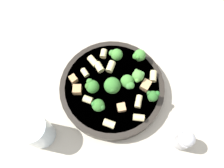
{
  "coord_description": "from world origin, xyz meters",
  "views": [
    {
      "loc": [
        -0.01,
        -0.2,
        0.52
      ],
      "look_at": [
        0.0,
        0.0,
        0.05
      ],
      "focal_mm": 35.0,
      "sensor_mm": 36.0,
      "label": 1
    }
  ],
  "objects_px": {
    "rigatoni_7": "(138,102)",
    "rigatoni_8": "(104,54)",
    "rigatoni_2": "(139,118)",
    "pepper_shaker": "(184,140)",
    "rigatoni_5": "(99,67)",
    "broccoli_floret_2": "(153,96)",
    "broccoli_floret_0": "(138,76)",
    "rigatoni_1": "(85,73)",
    "drinking_glass": "(38,132)",
    "broccoli_floret_3": "(98,106)",
    "rigatoni_4": "(88,100)",
    "broccoli_floret_5": "(92,86)",
    "chicken_chunk_1": "(77,90)",
    "rigatoni_6": "(112,67)",
    "broccoli_floret_6": "(139,55)",
    "broccoli_floret_1": "(128,83)",
    "broccoli_floret_4": "(116,54)",
    "pasta_bowl": "(112,88)",
    "chicken_chunk_2": "(146,85)",
    "chicken_chunk_0": "(73,79)",
    "broccoli_floret_7": "(114,85)",
    "rigatoni_9": "(109,124)",
    "rigatoni_3": "(93,61)",
    "chicken_chunk_3": "(121,107)",
    "rigatoni_0": "(153,76)"
  },
  "relations": [
    {
      "from": "rigatoni_7",
      "to": "rigatoni_8",
      "type": "bearing_deg",
      "value": 119.23
    },
    {
      "from": "drinking_glass",
      "to": "rigatoni_9",
      "type": "bearing_deg",
      "value": 2.48
    },
    {
      "from": "drinking_glass",
      "to": "rigatoni_8",
      "type": "bearing_deg",
      "value": 50.19
    },
    {
      "from": "broccoli_floret_5",
      "to": "rigatoni_5",
      "type": "relative_size",
      "value": 1.62
    },
    {
      "from": "broccoli_floret_4",
      "to": "rigatoni_2",
      "type": "height_order",
      "value": "broccoli_floret_4"
    },
    {
      "from": "rigatoni_8",
      "to": "rigatoni_5",
      "type": "bearing_deg",
      "value": -108.5
    },
    {
      "from": "broccoli_floret_7",
      "to": "chicken_chunk_3",
      "type": "bearing_deg",
      "value": -72.58
    },
    {
      "from": "pasta_bowl",
      "to": "chicken_chunk_3",
      "type": "bearing_deg",
      "value": -73.04
    },
    {
      "from": "broccoli_floret_1",
      "to": "rigatoni_5",
      "type": "distance_m",
      "value": 0.09
    },
    {
      "from": "broccoli_floret_1",
      "to": "rigatoni_3",
      "type": "height_order",
      "value": "broccoli_floret_1"
    },
    {
      "from": "rigatoni_3",
      "to": "rigatoni_5",
      "type": "relative_size",
      "value": 1.13
    },
    {
      "from": "chicken_chunk_2",
      "to": "broccoli_floret_5",
      "type": "bearing_deg",
      "value": -179.54
    },
    {
      "from": "chicken_chunk_2",
      "to": "pepper_shaker",
      "type": "bearing_deg",
      "value": -62.48
    },
    {
      "from": "broccoli_floret_0",
      "to": "rigatoni_2",
      "type": "height_order",
      "value": "broccoli_floret_0"
    },
    {
      "from": "chicken_chunk_1",
      "to": "broccoli_floret_0",
      "type": "bearing_deg",
      "value": 7.74
    },
    {
      "from": "drinking_glass",
      "to": "rigatoni_1",
      "type": "bearing_deg",
      "value": 52.0
    },
    {
      "from": "pasta_bowl",
      "to": "broccoli_floret_4",
      "type": "bearing_deg",
      "value": 78.75
    },
    {
      "from": "broccoli_floret_3",
      "to": "rigatoni_0",
      "type": "xyz_separation_m",
      "value": [
        0.13,
        0.07,
        -0.01
      ]
    },
    {
      "from": "broccoli_floret_6",
      "to": "rigatoni_7",
      "type": "height_order",
      "value": "broccoli_floret_6"
    },
    {
      "from": "broccoli_floret_3",
      "to": "rigatoni_4",
      "type": "xyz_separation_m",
      "value": [
        -0.02,
        0.02,
        -0.01
      ]
    },
    {
      "from": "chicken_chunk_0",
      "to": "broccoli_floret_7",
      "type": "bearing_deg",
      "value": -18.17
    },
    {
      "from": "rigatoni_6",
      "to": "broccoli_floret_4",
      "type": "bearing_deg",
      "value": 68.53
    },
    {
      "from": "rigatoni_2",
      "to": "rigatoni_0",
      "type": "bearing_deg",
      "value": 64.75
    },
    {
      "from": "pasta_bowl",
      "to": "rigatoni_9",
      "type": "relative_size",
      "value": 9.99
    },
    {
      "from": "chicken_chunk_2",
      "to": "pasta_bowl",
      "type": "bearing_deg",
      "value": 174.37
    },
    {
      "from": "rigatoni_2",
      "to": "pepper_shaker",
      "type": "height_order",
      "value": "pepper_shaker"
    },
    {
      "from": "broccoli_floret_5",
      "to": "rigatoni_1",
      "type": "distance_m",
      "value": 0.05
    },
    {
      "from": "broccoli_floret_0",
      "to": "chicken_chunk_2",
      "type": "xyz_separation_m",
      "value": [
        0.02,
        -0.02,
        -0.01
      ]
    },
    {
      "from": "broccoli_floret_0",
      "to": "rigatoni_5",
      "type": "bearing_deg",
      "value": 158.35
    },
    {
      "from": "broccoli_floret_4",
      "to": "broccoli_floret_5",
      "type": "xyz_separation_m",
      "value": [
        -0.06,
        -0.08,
        0.01
      ]
    },
    {
      "from": "rigatoni_1",
      "to": "broccoli_floret_6",
      "type": "bearing_deg",
      "value": 11.93
    },
    {
      "from": "broccoli_floret_4",
      "to": "chicken_chunk_0",
      "type": "distance_m",
      "value": 0.12
    },
    {
      "from": "broccoli_floret_2",
      "to": "chicken_chunk_3",
      "type": "relative_size",
      "value": 1.89
    },
    {
      "from": "rigatoni_3",
      "to": "rigatoni_5",
      "type": "distance_m",
      "value": 0.02
    },
    {
      "from": "pasta_bowl",
      "to": "chicken_chunk_2",
      "type": "bearing_deg",
      "value": -5.63
    },
    {
      "from": "broccoli_floret_2",
      "to": "pepper_shaker",
      "type": "distance_m",
      "value": 0.12
    },
    {
      "from": "rigatoni_2",
      "to": "chicken_chunk_1",
      "type": "bearing_deg",
      "value": 150.89
    },
    {
      "from": "rigatoni_4",
      "to": "chicken_chunk_0",
      "type": "bearing_deg",
      "value": 121.49
    },
    {
      "from": "broccoli_floret_2",
      "to": "rigatoni_1",
      "type": "bearing_deg",
      "value": 153.54
    },
    {
      "from": "rigatoni_6",
      "to": "broccoli_floret_3",
      "type": "bearing_deg",
      "value": -110.31
    },
    {
      "from": "rigatoni_7",
      "to": "chicken_chunk_0",
      "type": "bearing_deg",
      "value": 155.88
    },
    {
      "from": "rigatoni_0",
      "to": "rigatoni_9",
      "type": "height_order",
      "value": "same"
    },
    {
      "from": "rigatoni_1",
      "to": "drinking_glass",
      "type": "height_order",
      "value": "drinking_glass"
    },
    {
      "from": "broccoli_floret_4",
      "to": "rigatoni_7",
      "type": "relative_size",
      "value": 1.19
    },
    {
      "from": "broccoli_floret_1",
      "to": "broccoli_floret_4",
      "type": "distance_m",
      "value": 0.08
    },
    {
      "from": "chicken_chunk_2",
      "to": "rigatoni_1",
      "type": "bearing_deg",
      "value": 163.04
    },
    {
      "from": "broccoli_floret_0",
      "to": "pepper_shaker",
      "type": "xyz_separation_m",
      "value": [
        0.09,
        -0.15,
        -0.02
      ]
    },
    {
      "from": "pasta_bowl",
      "to": "chicken_chunk_3",
      "type": "xyz_separation_m",
      "value": [
        0.02,
        -0.06,
        0.02
      ]
    },
    {
      "from": "broccoli_floret_5",
      "to": "broccoli_floret_0",
      "type": "bearing_deg",
      "value": 10.53
    },
    {
      "from": "broccoli_floret_7",
      "to": "rigatoni_9",
      "type": "bearing_deg",
      "value": -100.44
    }
  ]
}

